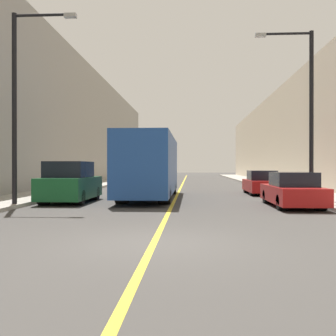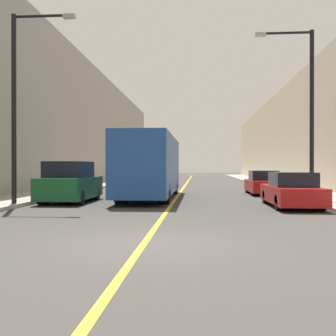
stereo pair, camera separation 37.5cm
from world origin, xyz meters
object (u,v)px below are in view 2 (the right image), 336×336
(street_lamp_left, at_px, (19,96))
(street_lamp_right, at_px, (307,103))
(car_right_mid, at_px, (263,184))
(bus, at_px, (151,166))
(parked_suv_left, at_px, (70,184))
(car_right_near, at_px, (291,191))

(street_lamp_left, bearing_deg, street_lamp_right, 13.30)
(car_right_mid, relative_size, street_lamp_left, 0.54)
(street_lamp_right, bearing_deg, bus, 164.69)
(parked_suv_left, relative_size, street_lamp_right, 0.56)
(parked_suv_left, height_order, street_lamp_left, street_lamp_left)
(bus, bearing_deg, street_lamp_left, -134.27)
(street_lamp_left, bearing_deg, car_right_near, 5.02)
(car_right_near, height_order, street_lamp_left, street_lamp_left)
(car_right_mid, xyz_separation_m, street_lamp_left, (-11.39, -8.46, 4.00))
(parked_suv_left, distance_m, street_lamp_right, 11.79)
(street_lamp_left, bearing_deg, bus, 45.73)
(parked_suv_left, bearing_deg, bus, 36.17)
(street_lamp_left, distance_m, street_lamp_right, 12.86)
(parked_suv_left, distance_m, car_right_mid, 11.70)
(parked_suv_left, relative_size, car_right_near, 0.94)
(parked_suv_left, bearing_deg, car_right_near, -8.21)
(street_lamp_left, height_order, street_lamp_right, street_lamp_right)
(car_right_near, relative_size, street_lamp_left, 0.59)
(bus, xyz_separation_m, parked_suv_left, (-3.55, -2.60, -0.87))
(car_right_near, relative_size, street_lamp_right, 0.59)
(car_right_near, xyz_separation_m, car_right_mid, (0.03, 7.46, -0.01))
(bus, bearing_deg, parked_suv_left, -143.83)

